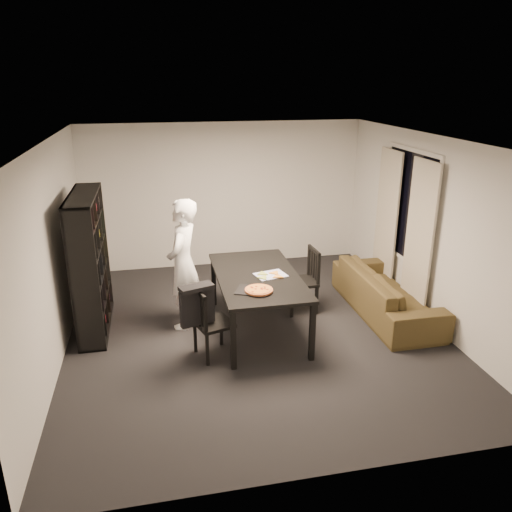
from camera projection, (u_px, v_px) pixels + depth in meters
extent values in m
cube|color=black|center=(255.00, 331.00, 6.93)|extent=(5.00, 5.50, 0.01)
cube|color=white|center=(255.00, 140.00, 6.05)|extent=(5.00, 5.50, 0.01)
cube|color=silver|center=(224.00, 196.00, 9.03)|extent=(5.00, 0.01, 2.60)
cube|color=silver|center=(325.00, 347.00, 3.96)|extent=(5.00, 0.01, 2.60)
cube|color=silver|center=(52.00, 255.00, 6.01)|extent=(0.01, 5.50, 2.60)
cube|color=silver|center=(430.00, 230.00, 6.97)|extent=(0.01, 5.50, 2.60)
cube|color=black|center=(409.00, 206.00, 7.46)|extent=(0.02, 1.40, 1.60)
cube|color=white|center=(409.00, 206.00, 7.45)|extent=(0.03, 1.52, 1.72)
cube|color=#BFB7A3|center=(419.00, 239.00, 7.08)|extent=(0.03, 0.70, 2.25)
cube|color=#BFB7A3|center=(386.00, 220.00, 8.04)|extent=(0.03, 0.70, 2.25)
cube|color=black|center=(90.00, 263.00, 6.75)|extent=(0.35, 1.50, 1.90)
cube|color=black|center=(258.00, 276.00, 6.71)|extent=(1.09, 1.96, 0.04)
cube|color=black|center=(233.00, 340.00, 5.91)|extent=(0.07, 0.07, 0.77)
cube|color=black|center=(312.00, 332.00, 6.09)|extent=(0.07, 0.07, 0.77)
cube|color=black|center=(214.00, 281.00, 7.61)|extent=(0.07, 0.07, 0.77)
cube|color=black|center=(276.00, 276.00, 7.80)|extent=(0.07, 0.07, 0.77)
cube|color=black|center=(214.00, 323.00, 6.19)|extent=(0.54, 0.54, 0.04)
cube|color=black|center=(199.00, 309.00, 6.02)|extent=(0.17, 0.42, 0.46)
cube|color=black|center=(198.00, 293.00, 5.95)|extent=(0.16, 0.40, 0.05)
cube|color=black|center=(234.00, 342.00, 6.21)|extent=(0.04, 0.04, 0.42)
cube|color=black|center=(221.00, 330.00, 6.51)|extent=(0.04, 0.04, 0.42)
cube|color=black|center=(207.00, 350.00, 6.04)|extent=(0.04, 0.04, 0.42)
cube|color=black|center=(195.00, 337.00, 6.34)|extent=(0.04, 0.04, 0.42)
cube|color=black|center=(300.00, 282.00, 7.40)|extent=(0.47, 0.47, 0.04)
cube|color=black|center=(314.00, 264.00, 7.36)|extent=(0.07, 0.45, 0.48)
cube|color=black|center=(314.00, 250.00, 7.28)|extent=(0.06, 0.43, 0.05)
cube|color=black|center=(284.00, 293.00, 7.61)|extent=(0.04, 0.04, 0.44)
cube|color=black|center=(292.00, 303.00, 7.26)|extent=(0.04, 0.04, 0.44)
cube|color=black|center=(307.00, 290.00, 7.70)|extent=(0.04, 0.04, 0.44)
cube|color=black|center=(316.00, 300.00, 7.35)|extent=(0.04, 0.04, 0.44)
cube|color=black|center=(197.00, 307.00, 6.00)|extent=(0.43, 0.21, 0.46)
cube|color=black|center=(196.00, 288.00, 5.91)|extent=(0.44, 0.30, 0.05)
imported|color=white|center=(183.00, 264.00, 6.81)|extent=(0.65, 0.78, 1.82)
cube|color=black|center=(253.00, 290.00, 6.20)|extent=(0.50, 0.45, 0.01)
cylinder|color=#AF5B32|center=(259.00, 290.00, 6.17)|extent=(0.35, 0.35, 0.02)
cylinder|color=gold|center=(259.00, 289.00, 6.16)|extent=(0.31, 0.31, 0.01)
cube|color=silver|center=(271.00, 275.00, 6.69)|extent=(0.46, 0.38, 0.01)
imported|color=#3C3718|center=(386.00, 292.00, 7.37)|extent=(0.87, 2.22, 0.65)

